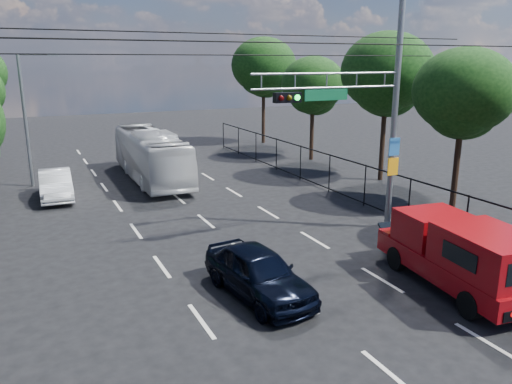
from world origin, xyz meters
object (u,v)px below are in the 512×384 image
signal_mast (371,100)px  navy_hatchback (258,272)px  white_bus (151,155)px  white_van (56,185)px  red_pickup (461,253)px

signal_mast → navy_hatchback: (-6.27, -3.30, -4.51)m
signal_mast → white_bus: 14.41m
signal_mast → navy_hatchback: 8.40m
white_bus → white_van: 5.78m
white_bus → navy_hatchback: bearing=-92.1°
signal_mast → white_van: (-10.78, 10.71, -4.54)m
red_pickup → navy_hatchback: size_ratio=1.39×
signal_mast → white_van: bearing=135.2°
signal_mast → red_pickup: bearing=-96.3°
red_pickup → white_bus: bearing=104.9°
red_pickup → white_van: 19.10m
white_van → navy_hatchback: bearing=-70.1°
navy_hatchback → white_bus: white_bus is taller
red_pickup → white_van: size_ratio=1.40×
red_pickup → navy_hatchback: bearing=159.3°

